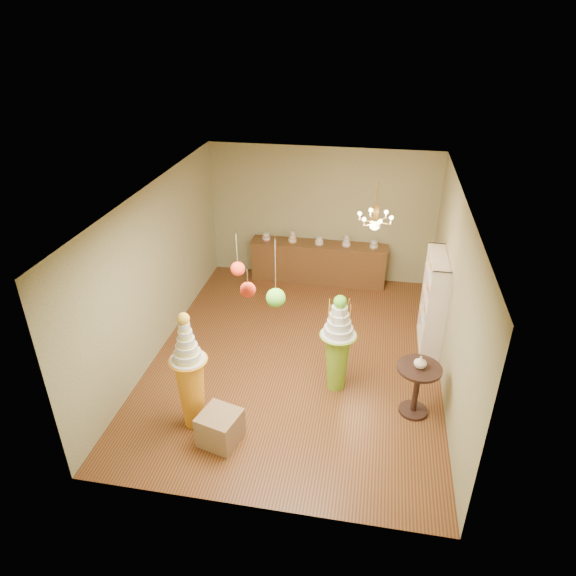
% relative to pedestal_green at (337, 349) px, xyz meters
% --- Properties ---
extents(floor, '(6.50, 6.50, 0.00)m').
position_rel_pedestal_green_xyz_m(floor, '(-0.77, 0.71, -0.74)').
color(floor, brown).
rests_on(floor, ground).
extents(ceiling, '(6.50, 6.50, 0.00)m').
position_rel_pedestal_green_xyz_m(ceiling, '(-0.77, 0.71, 2.26)').
color(ceiling, silver).
rests_on(ceiling, ground).
extents(wall_back, '(5.00, 0.04, 3.00)m').
position_rel_pedestal_green_xyz_m(wall_back, '(-0.77, 3.96, 0.76)').
color(wall_back, '#96946A').
rests_on(wall_back, ground).
extents(wall_front, '(5.00, 0.04, 3.00)m').
position_rel_pedestal_green_xyz_m(wall_front, '(-0.77, -2.54, 0.76)').
color(wall_front, '#96946A').
rests_on(wall_front, ground).
extents(wall_left, '(0.04, 6.50, 3.00)m').
position_rel_pedestal_green_xyz_m(wall_left, '(-3.27, 0.71, 0.76)').
color(wall_left, '#96946A').
rests_on(wall_left, ground).
extents(wall_right, '(0.04, 6.50, 3.00)m').
position_rel_pedestal_green_xyz_m(wall_right, '(1.73, 0.71, 0.76)').
color(wall_right, '#96946A').
rests_on(wall_right, ground).
extents(pedestal_green, '(0.71, 0.71, 1.72)m').
position_rel_pedestal_green_xyz_m(pedestal_green, '(0.00, 0.00, 0.00)').
color(pedestal_green, '#7CAF26').
rests_on(pedestal_green, floor).
extents(pedestal_orange, '(0.52, 0.52, 1.94)m').
position_rel_pedestal_green_xyz_m(pedestal_orange, '(-2.01, -1.23, 0.01)').
color(pedestal_orange, orange).
rests_on(pedestal_orange, floor).
extents(burlap_riser, '(0.66, 0.66, 0.49)m').
position_rel_pedestal_green_xyz_m(burlap_riser, '(-1.52, -1.51, -0.50)').
color(burlap_riser, '#947351').
rests_on(burlap_riser, floor).
extents(sideboard, '(3.04, 0.54, 1.16)m').
position_rel_pedestal_green_xyz_m(sideboard, '(-0.77, 3.68, -0.26)').
color(sideboard, brown).
rests_on(sideboard, floor).
extents(shelving_unit, '(0.33, 1.20, 1.80)m').
position_rel_pedestal_green_xyz_m(shelving_unit, '(1.57, 1.51, 0.16)').
color(shelving_unit, silver).
rests_on(shelving_unit, floor).
extents(round_table, '(0.73, 0.73, 0.86)m').
position_rel_pedestal_green_xyz_m(round_table, '(1.25, -0.40, -0.19)').
color(round_table, black).
rests_on(round_table, floor).
extents(vase, '(0.22, 0.22, 0.20)m').
position_rel_pedestal_green_xyz_m(vase, '(1.25, -0.40, 0.22)').
color(vase, silver).
rests_on(vase, round_table).
extents(pom_red_left, '(0.20, 0.20, 0.66)m').
position_rel_pedestal_green_xyz_m(pom_red_left, '(-1.35, -0.77, 1.69)').
color(pom_red_left, '#464132').
rests_on(pom_red_left, ceiling).
extents(pom_green_mid, '(0.27, 0.27, 1.03)m').
position_rel_pedestal_green_xyz_m(pom_green_mid, '(-0.81, -0.88, 1.36)').
color(pom_green_mid, '#464132').
rests_on(pom_green_mid, ceiling).
extents(pom_red_right, '(0.18, 0.18, 0.41)m').
position_rel_pedestal_green_xyz_m(pom_red_right, '(-0.95, -1.76, 1.95)').
color(pom_red_right, '#464132').
rests_on(pom_red_right, ceiling).
extents(chandelier, '(0.74, 0.74, 0.85)m').
position_rel_pedestal_green_xyz_m(chandelier, '(0.41, 1.64, 1.56)').
color(chandelier, gold).
rests_on(chandelier, ceiling).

